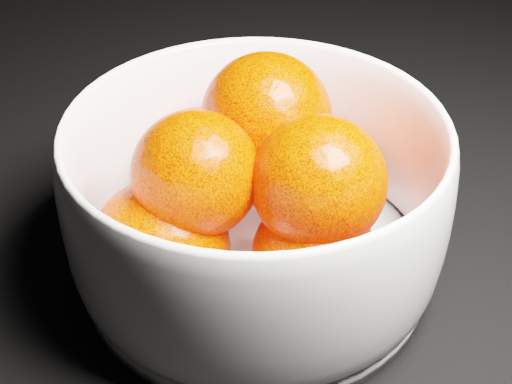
% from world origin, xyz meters
% --- Properties ---
extents(bowl, '(0.25, 0.25, 0.12)m').
position_xyz_m(bowl, '(-0.05, 0.25, 0.06)').
color(bowl, white).
rests_on(bowl, ground).
extents(orange_pile, '(0.19, 0.20, 0.14)m').
position_xyz_m(orange_pile, '(-0.05, 0.25, 0.08)').
color(orange_pile, '#FF2C02').
rests_on(orange_pile, bowl).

